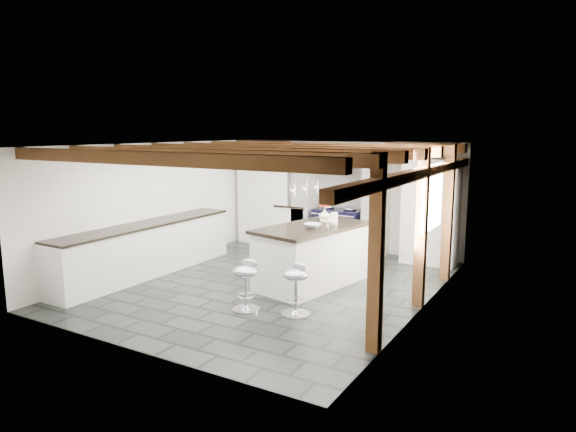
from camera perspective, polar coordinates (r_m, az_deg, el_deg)
The scene contains 6 objects.
ground at distance 8.62m, azimuth -1.93°, elevation -7.56°, with size 6.00×6.00×0.00m, color black.
room_shell at distance 9.87m, azimuth -0.58°, elevation 1.01°, with size 6.00×6.03×6.00m.
range_cooker at distance 10.79m, azimuth 5.64°, elevation -1.53°, with size 1.00×0.63×0.99m.
kitchen_island at distance 8.46m, azimuth 2.70°, elevation -4.32°, with size 1.42×2.17×1.32m.
bar_stool_near at distance 7.10m, azimuth 0.94°, elevation -7.45°, with size 0.44×0.44×0.74m.
bar_stool_far at distance 7.31m, azimuth -4.69°, elevation -7.02°, with size 0.45×0.45×0.73m.
Camera 1 is at (4.39, -6.96, 2.55)m, focal length 32.00 mm.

